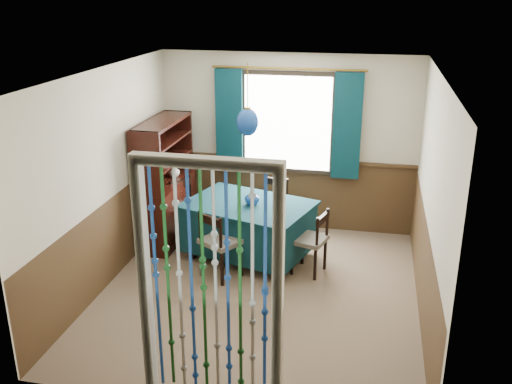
% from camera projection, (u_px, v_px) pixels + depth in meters
% --- Properties ---
extents(floor, '(4.00, 4.00, 0.00)m').
position_uv_depth(floor, '(259.00, 291.00, 6.61)').
color(floor, brown).
rests_on(floor, ground).
extents(ceiling, '(4.00, 4.00, 0.00)m').
position_uv_depth(ceiling, '(260.00, 74.00, 5.76)').
color(ceiling, silver).
rests_on(ceiling, ground).
extents(wall_back, '(3.60, 0.00, 3.60)m').
position_uv_depth(wall_back, '(288.00, 143.00, 8.02)').
color(wall_back, beige).
rests_on(wall_back, ground).
extents(wall_front, '(3.60, 0.00, 3.60)m').
position_uv_depth(wall_front, '(207.00, 276.00, 4.34)').
color(wall_front, beige).
rests_on(wall_front, ground).
extents(wall_left, '(0.00, 4.00, 4.00)m').
position_uv_depth(wall_left, '(106.00, 179.00, 6.53)').
color(wall_left, beige).
rests_on(wall_left, ground).
extents(wall_right, '(0.00, 4.00, 4.00)m').
position_uv_depth(wall_right, '(431.00, 202.00, 5.83)').
color(wall_right, beige).
rests_on(wall_right, ground).
extents(wainscot_back, '(3.60, 0.00, 3.60)m').
position_uv_depth(wainscot_back, '(287.00, 193.00, 8.26)').
color(wainscot_back, '#412C18').
rests_on(wainscot_back, ground).
extents(wainscot_front, '(3.60, 0.00, 3.60)m').
position_uv_depth(wainscot_front, '(210.00, 358.00, 4.61)').
color(wainscot_front, '#412C18').
rests_on(wainscot_front, ground).
extents(wainscot_left, '(0.00, 4.00, 4.00)m').
position_uv_depth(wainscot_left, '(113.00, 239.00, 6.78)').
color(wainscot_left, '#412C18').
rests_on(wainscot_left, ground).
extents(wainscot_right, '(0.00, 4.00, 4.00)m').
position_uv_depth(wainscot_right, '(423.00, 267.00, 6.09)').
color(wainscot_right, '#412C18').
rests_on(wainscot_right, ground).
extents(window, '(1.32, 0.12, 1.42)m').
position_uv_depth(window, '(288.00, 123.00, 7.87)').
color(window, black).
rests_on(window, wall_back).
extents(doorway, '(1.16, 0.12, 2.18)m').
position_uv_depth(doorway, '(210.00, 295.00, 4.47)').
color(doorway, silver).
rests_on(doorway, ground).
extents(dining_table, '(1.79, 1.47, 0.74)m').
position_uv_depth(dining_table, '(248.00, 226.00, 7.31)').
color(dining_table, '#0A2A33').
rests_on(dining_table, floor).
extents(chair_near, '(0.58, 0.57, 0.86)m').
position_uv_depth(chair_near, '(220.00, 242.00, 6.79)').
color(chair_near, black).
rests_on(chair_near, floor).
extents(chair_far, '(0.54, 0.53, 0.85)m').
position_uv_depth(chair_far, '(271.00, 207.00, 7.89)').
color(chair_far, black).
rests_on(chair_far, floor).
extents(chair_left, '(0.58, 0.58, 0.88)m').
position_uv_depth(chair_left, '(189.00, 209.00, 7.78)').
color(chair_left, black).
rests_on(chair_left, floor).
extents(chair_right, '(0.48, 0.49, 0.81)m').
position_uv_depth(chair_right, '(311.00, 240.00, 6.90)').
color(chair_right, black).
rests_on(chair_right, floor).
extents(sideboard, '(0.45, 1.29, 1.68)m').
position_uv_depth(sideboard, '(166.00, 199.00, 7.81)').
color(sideboard, black).
rests_on(sideboard, floor).
extents(pendant_lamp, '(0.27, 0.27, 0.87)m').
position_uv_depth(pendant_lamp, '(248.00, 122.00, 6.85)').
color(pendant_lamp, olive).
rests_on(pendant_lamp, ceiling).
extents(vase_table, '(0.19, 0.19, 0.18)m').
position_uv_depth(vase_table, '(252.00, 198.00, 7.15)').
color(vase_table, navy).
rests_on(vase_table, dining_table).
extents(bowl_shelf, '(0.26, 0.26, 0.05)m').
position_uv_depth(bowl_shelf, '(162.00, 162.00, 7.41)').
color(bowl_shelf, beige).
rests_on(bowl_shelf, sideboard).
extents(vase_sideboard, '(0.20, 0.20, 0.18)m').
position_uv_depth(vase_sideboard, '(174.00, 170.00, 7.89)').
color(vase_sideboard, beige).
rests_on(vase_sideboard, sideboard).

